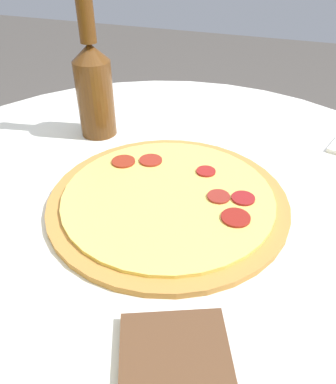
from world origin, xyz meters
The scene contains 3 objects.
table centered at (0.00, 0.00, 0.53)m, with size 1.02×1.02×0.71m.
pizza centered at (-0.02, 0.03, 0.72)m, with size 0.37×0.37×0.02m.
beer_bottle centered at (0.19, -0.15, 0.81)m, with size 0.07×0.07×0.28m.
Camera 1 is at (-0.18, 0.46, 1.07)m, focal length 35.00 mm.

